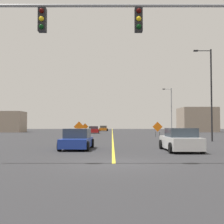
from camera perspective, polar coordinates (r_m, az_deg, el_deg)
ground at (r=12.69m, az=0.22°, el=-10.09°), size 214.92×214.92×0.00m
road_centre_stripe at (r=72.30m, az=-0.07°, el=-3.85°), size 0.16×119.40×0.01m
traffic_signal_assembly at (r=13.64m, az=14.84°, el=14.99°), size 16.98×0.44×7.33m
street_lamp_near_right at (r=51.51m, az=11.31°, el=0.57°), size 1.61×0.24×8.03m
street_lamp_far_left at (r=31.23m, az=18.54°, el=3.93°), size 1.83×0.24×9.38m
construction_sign_left_shoulder at (r=49.63m, az=-5.43°, el=-3.01°), size 1.13×0.14×1.94m
construction_sign_right_shoulder at (r=40.91m, az=8.77°, el=-2.99°), size 1.38×0.26×2.10m
construction_sign_right_lane at (r=37.97m, az=-6.60°, el=-3.02°), size 1.39×0.13×2.12m
car_white_approaching at (r=19.13m, az=13.08°, el=-5.44°), size 2.11×4.51×1.47m
car_orange_near at (r=78.82m, az=-1.79°, el=-3.24°), size 2.33×4.15×1.43m
car_red_passing at (r=58.00m, az=-3.69°, el=-3.53°), size 2.23×4.12×1.41m
car_blue_mid at (r=20.26m, az=-6.96°, el=-5.35°), size 2.13×4.28×1.41m
car_green_far at (r=70.58m, az=-4.01°, el=-3.38°), size 2.07×4.35×1.30m
roadside_building_west at (r=71.35m, az=-20.70°, el=-1.80°), size 9.42×5.78×4.74m
roadside_building_east at (r=72.38m, az=16.15°, el=-1.48°), size 8.03×8.26×5.73m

